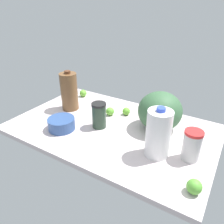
% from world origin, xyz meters
% --- Properties ---
extents(countertop, '(1.20, 0.76, 0.03)m').
position_xyz_m(countertop, '(0.00, 0.00, 0.01)').
color(countertop, silver).
rests_on(countertop, ground).
extents(milk_jug, '(0.12, 0.12, 0.26)m').
position_xyz_m(milk_jug, '(-0.32, 0.11, 0.15)').
color(milk_jug, white).
rests_on(milk_jug, countertop).
extents(chocolate_milk_jug, '(0.11, 0.11, 0.27)m').
position_xyz_m(chocolate_milk_jug, '(0.38, -0.06, 0.16)').
color(chocolate_milk_jug, brown).
rests_on(chocolate_milk_jug, countertop).
extents(tumbler_cup, '(0.09, 0.09, 0.16)m').
position_xyz_m(tumbler_cup, '(-0.48, 0.06, 0.11)').
color(tumbler_cup, silver).
rests_on(tumbler_cup, countertop).
extents(mixing_bowl, '(0.16, 0.16, 0.07)m').
position_xyz_m(mixing_bowl, '(0.24, 0.18, 0.06)').
color(mixing_bowl, '#304E89').
rests_on(mixing_bowl, countertop).
extents(watermelon, '(0.25, 0.25, 0.23)m').
position_xyz_m(watermelon, '(-0.24, -0.13, 0.14)').
color(watermelon, '#39623E').
rests_on(watermelon, countertop).
extents(shaker_bottle, '(0.09, 0.09, 0.16)m').
position_xyz_m(shaker_bottle, '(0.07, 0.04, 0.11)').
color(shaker_bottle, '#2A3E2E').
rests_on(shaker_bottle, countertop).
extents(lime_beside_bowl, '(0.05, 0.05, 0.05)m').
position_xyz_m(lime_beside_bowl, '(0.09, -0.12, 0.06)').
color(lime_beside_bowl, '#67B839').
rests_on(lime_beside_bowl, countertop).
extents(lime_by_jug, '(0.05, 0.05, 0.05)m').
position_xyz_m(lime_by_jug, '(-0.00, -0.18, 0.06)').
color(lime_by_jug, '#67B534').
rests_on(lime_by_jug, countertop).
extents(lime_near_front, '(0.06, 0.06, 0.06)m').
position_xyz_m(lime_near_front, '(0.44, -0.27, 0.06)').
color(lime_near_front, '#63B336').
rests_on(lime_near_front, countertop).
extents(lime_loose, '(0.06, 0.06, 0.06)m').
position_xyz_m(lime_loose, '(-0.54, 0.26, 0.06)').
color(lime_loose, '#5CAE3A').
rests_on(lime_loose, countertop).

